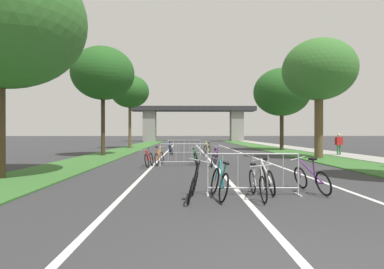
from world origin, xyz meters
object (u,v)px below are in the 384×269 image
(tree_left_pine_far, at_px, (103,74))
(bicycle_white_6, at_px, (267,179))
(tree_right_oak_near, at_px, (319,70))
(bicycle_purple_10, at_px, (215,159))
(bicycle_teal_3, at_px, (219,183))
(bicycle_red_4, at_px, (149,159))
(crowd_barrier_third, at_px, (184,148))
(tree_left_pine_near, at_px, (1,18))
(bicycle_purple_0, at_px, (311,179))
(tree_right_maple_mid, at_px, (282,92))
(crowd_barrier_nearest, at_px, (253,174))
(tree_left_cypress_far, at_px, (130,92))
(bicycle_silver_1, at_px, (257,183))
(crowd_barrier_second, at_px, (184,155))
(bicycle_green_9, at_px, (196,157))
(bicycle_blue_5, at_px, (170,149))
(pedestrian_strolling, at_px, (339,142))
(bicycle_yellow_8, at_px, (207,150))
(bicycle_orange_7, at_px, (159,158))
(bicycle_black_2, at_px, (194,185))

(tree_left_pine_far, distance_m, bicycle_white_6, 15.66)
(tree_right_oak_near, xyz_separation_m, bicycle_purple_10, (-6.67, -4.08, -4.95))
(bicycle_teal_3, relative_size, bicycle_red_4, 1.04)
(crowd_barrier_third, relative_size, bicycle_teal_3, 1.41)
(tree_left_pine_near, xyz_separation_m, bicycle_purple_0, (9.45, -2.41, -5.03))
(tree_right_maple_mid, xyz_separation_m, crowd_barrier_nearest, (-6.80, -19.24, -4.62))
(crowd_barrier_nearest, bearing_deg, tree_right_oak_near, 59.28)
(tree_left_pine_near, relative_size, tree_left_cypress_far, 1.06)
(bicycle_silver_1, relative_size, bicycle_white_6, 1.04)
(tree_right_oak_near, bearing_deg, bicycle_purple_10, -148.54)
(tree_left_cypress_far, distance_m, tree_right_maple_mid, 14.52)
(crowd_barrier_second, height_order, bicycle_white_6, crowd_barrier_second)
(tree_left_pine_near, xyz_separation_m, bicycle_green_9, (6.65, 4.65, -5.03))
(tree_right_oak_near, xyz_separation_m, crowd_barrier_third, (-8.11, 3.25, -4.79))
(tree_left_cypress_far, height_order, bicycle_blue_5, tree_left_cypress_far)
(bicycle_silver_1, bearing_deg, bicycle_red_4, -63.88)
(tree_left_pine_near, bearing_deg, tree_left_cypress_far, 88.27)
(bicycle_white_6, bearing_deg, bicycle_blue_5, 105.84)
(tree_left_cypress_far, relative_size, crowd_barrier_second, 3.12)
(tree_left_pine_near, distance_m, crowd_barrier_third, 13.60)
(crowd_barrier_second, xyz_separation_m, bicycle_teal_3, (0.88, -7.31, -0.14))
(tree_right_oak_near, distance_m, bicycle_red_4, 11.67)
(bicycle_blue_5, distance_m, pedestrian_strolling, 11.51)
(bicycle_white_6, height_order, bicycle_green_9, bicycle_white_6)
(bicycle_purple_0, relative_size, bicycle_purple_10, 1.00)
(bicycle_red_4, bearing_deg, pedestrian_strolling, -146.34)
(tree_left_pine_far, xyz_separation_m, bicycle_yellow_8, (6.99, 0.43, -5.14))
(tree_left_pine_far, xyz_separation_m, tree_left_cypress_far, (-0.02, 9.97, 0.13))
(bicycle_blue_5, distance_m, bicycle_white_6, 14.29)
(tree_left_cypress_far, distance_m, bicycle_orange_7, 17.04)
(crowd_barrier_third, relative_size, pedestrian_strolling, 1.55)
(bicycle_orange_7, bearing_deg, tree_left_cypress_far, 114.14)
(bicycle_white_6, xyz_separation_m, bicycle_green_9, (-1.63, 7.05, -0.00))
(tree_right_maple_mid, relative_size, bicycle_black_2, 4.57)
(tree_right_maple_mid, xyz_separation_m, bicycle_yellow_8, (-7.01, -5.81, -4.76))
(bicycle_red_4, xyz_separation_m, bicycle_blue_5, (0.59, 7.81, 0.02))
(bicycle_purple_0, bearing_deg, bicycle_orange_7, 113.29)
(bicycle_purple_0, height_order, pedestrian_strolling, pedestrian_strolling)
(crowd_barrier_third, height_order, bicycle_purple_0, crowd_barrier_third)
(bicycle_purple_10, bearing_deg, bicycle_yellow_8, 103.03)
(bicycle_silver_1, distance_m, bicycle_yellow_8, 13.79)
(tree_left_pine_far, bearing_deg, bicycle_orange_7, -53.16)
(crowd_barrier_nearest, xyz_separation_m, bicycle_blue_5, (-2.77, 14.28, -0.15))
(tree_right_maple_mid, bearing_deg, bicycle_purple_0, -105.36)
(tree_right_maple_mid, height_order, bicycle_red_4, tree_right_maple_mid)
(tree_left_pine_near, xyz_separation_m, bicycle_teal_3, (6.96, -3.11, -5.01))
(tree_right_maple_mid, distance_m, pedestrian_strolling, 7.93)
(tree_right_maple_mid, bearing_deg, bicycle_blue_5, -152.61)
(tree_left_pine_far, bearing_deg, pedestrian_strolling, -0.81)
(crowd_barrier_third, height_order, bicycle_black_2, crowd_barrier_third)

